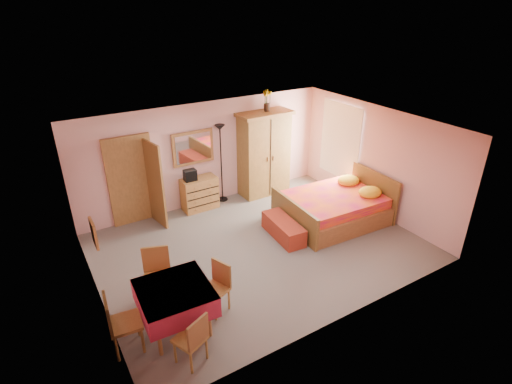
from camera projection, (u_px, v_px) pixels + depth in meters
floor at (259, 247)px, 8.52m from camera, size 6.50×6.50×0.00m
ceiling at (260, 129)px, 7.38m from camera, size 6.50×6.50×0.00m
wall_back at (206, 154)px, 9.86m from camera, size 6.50×0.10×2.60m
wall_front at (347, 254)px, 6.03m from camera, size 6.50×0.10×2.60m
wall_left at (89, 238)px, 6.43m from camera, size 0.10×5.00×2.60m
wall_right at (376, 161)px, 9.47m from camera, size 0.10×5.00×2.60m
doorway at (131, 181)px, 9.07m from camera, size 1.06×0.12×2.15m
window at (340, 141)px, 10.30m from camera, size 0.08×1.40×1.95m
picture_left at (94, 233)px, 5.80m from camera, size 0.04×0.32×0.42m
picture_back at (285, 130)px, 10.83m from camera, size 0.30×0.04×0.40m
chest_of_drawers at (200, 194)px, 9.89m from camera, size 0.88×0.45×0.82m
wall_mirror at (193, 148)px, 9.55m from camera, size 1.05×0.07×0.83m
stereo at (190, 175)px, 9.55m from camera, size 0.30×0.22×0.27m
floor_lamp at (221, 164)px, 10.05m from camera, size 0.28×0.28×2.03m
wardrobe at (264, 154)px, 10.43m from camera, size 1.43×0.75×2.23m
sunflower_vase at (267, 100)px, 9.87m from camera, size 0.22×0.22×0.54m
bed at (333, 200)px, 9.31m from camera, size 2.41×1.94×1.08m
bench at (283, 229)px, 8.79m from camera, size 0.54×1.25×0.41m
dining_table at (176, 309)px, 6.25m from camera, size 1.14×1.14×0.80m
chair_south at (190, 338)px, 5.66m from camera, size 0.52×0.52×0.87m
chair_north at (157, 278)px, 6.77m from camera, size 0.58×0.58×1.00m
chair_west at (125, 322)px, 5.85m from camera, size 0.50×0.50×1.00m
chair_east at (215, 289)px, 6.60m from camera, size 0.53×0.53×0.89m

